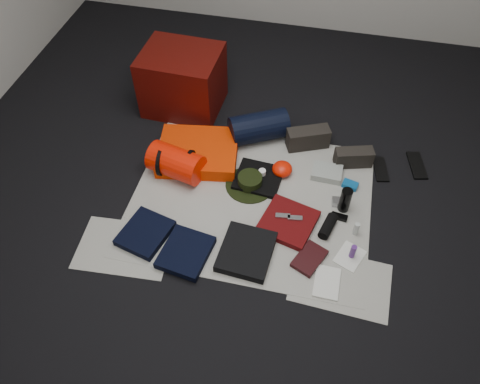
% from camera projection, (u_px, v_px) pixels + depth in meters
% --- Properties ---
extents(floor, '(4.50, 4.50, 0.02)m').
position_uv_depth(floor, '(251.00, 201.00, 3.19)').
color(floor, black).
rests_on(floor, ground).
extents(newspaper_mat, '(1.60, 1.30, 0.01)m').
position_uv_depth(newspaper_mat, '(251.00, 200.00, 3.18)').
color(newspaper_mat, beige).
rests_on(newspaper_mat, floor).
extents(newspaper_sheet_front_left, '(0.61, 0.44, 0.00)m').
position_uv_depth(newspaper_sheet_front_left, '(124.00, 247.00, 2.94)').
color(newspaper_sheet_front_left, beige).
rests_on(newspaper_sheet_front_left, floor).
extents(newspaper_sheet_front_right, '(0.60, 0.43, 0.00)m').
position_uv_depth(newspaper_sheet_front_right, '(341.00, 282.00, 2.78)').
color(newspaper_sheet_front_right, beige).
rests_on(newspaper_sheet_front_right, floor).
extents(red_cabinet, '(0.60, 0.51, 0.49)m').
position_uv_depth(red_cabinet, '(183.00, 81.00, 3.63)').
color(red_cabinet, '#470905').
rests_on(red_cabinet, floor).
extents(sleeping_pad, '(0.63, 0.54, 0.10)m').
position_uv_depth(sleeping_pad, '(198.00, 152.00, 3.40)').
color(sleeping_pad, '#EA3302').
rests_on(sleeping_pad, newspaper_mat).
extents(stuff_sack, '(0.41, 0.30, 0.22)m').
position_uv_depth(stuff_sack, '(176.00, 163.00, 3.25)').
color(stuff_sack, red).
rests_on(stuff_sack, newspaper_mat).
extents(sack_strap_left, '(0.02, 0.22, 0.22)m').
position_uv_depth(sack_strap_left, '(162.00, 161.00, 3.26)').
color(sack_strap_left, black).
rests_on(sack_strap_left, newspaper_mat).
extents(sack_strap_right, '(0.03, 0.22, 0.22)m').
position_uv_depth(sack_strap_right, '(190.00, 165.00, 3.24)').
color(sack_strap_right, black).
rests_on(sack_strap_right, newspaper_mat).
extents(navy_duffel, '(0.48, 0.40, 0.22)m').
position_uv_depth(navy_duffel, '(259.00, 127.00, 3.48)').
color(navy_duffel, black).
rests_on(navy_duffel, newspaper_mat).
extents(boonie_brim, '(0.44, 0.44, 0.01)m').
position_uv_depth(boonie_brim, '(250.00, 185.00, 3.26)').
color(boonie_brim, black).
rests_on(boonie_brim, newspaper_mat).
extents(boonie_crown, '(0.17, 0.17, 0.07)m').
position_uv_depth(boonie_crown, '(250.00, 181.00, 3.23)').
color(boonie_crown, black).
rests_on(boonie_crown, boonie_brim).
extents(hiking_boot_left, '(0.33, 0.23, 0.16)m').
position_uv_depth(hiking_boot_left, '(308.00, 138.00, 3.45)').
color(hiking_boot_left, black).
rests_on(hiking_boot_left, newspaper_mat).
extents(hiking_boot_right, '(0.29, 0.17, 0.13)m').
position_uv_depth(hiking_boot_right, '(354.00, 157.00, 3.34)').
color(hiking_boot_right, black).
rests_on(hiking_boot_right, newspaper_mat).
extents(flip_flop_left, '(0.13, 0.25, 0.01)m').
position_uv_depth(flip_flop_left, '(380.00, 169.00, 3.36)').
color(flip_flop_left, black).
rests_on(flip_flop_left, floor).
extents(flip_flop_right, '(0.15, 0.28, 0.01)m').
position_uv_depth(flip_flop_right, '(417.00, 165.00, 3.38)').
color(flip_flop_right, black).
rests_on(flip_flop_right, floor).
extents(trousers_navy_a, '(0.34, 0.37, 0.05)m').
position_uv_depth(trousers_navy_a, '(145.00, 233.00, 2.97)').
color(trousers_navy_a, black).
rests_on(trousers_navy_a, newspaper_mat).
extents(trousers_navy_b, '(0.32, 0.36, 0.05)m').
position_uv_depth(trousers_navy_b, '(186.00, 252.00, 2.88)').
color(trousers_navy_b, black).
rests_on(trousers_navy_b, newspaper_mat).
extents(trousers_charcoal, '(0.34, 0.38, 0.06)m').
position_uv_depth(trousers_charcoal, '(246.00, 252.00, 2.88)').
color(trousers_charcoal, black).
rests_on(trousers_charcoal, newspaper_mat).
extents(black_tshirt, '(0.34, 0.32, 0.03)m').
position_uv_depth(black_tshirt, '(258.00, 178.00, 3.28)').
color(black_tshirt, black).
rests_on(black_tshirt, newspaper_mat).
extents(red_shirt, '(0.40, 0.40, 0.04)m').
position_uv_depth(red_shirt, '(288.00, 222.00, 3.03)').
color(red_shirt, '#530909').
rests_on(red_shirt, newspaper_mat).
extents(orange_stuff_sack, '(0.19, 0.19, 0.09)m').
position_uv_depth(orange_stuff_sack, '(282.00, 169.00, 3.30)').
color(orange_stuff_sack, red).
rests_on(orange_stuff_sack, newspaper_mat).
extents(first_aid_pouch, '(0.21, 0.16, 0.05)m').
position_uv_depth(first_aid_pouch, '(327.00, 173.00, 3.30)').
color(first_aid_pouch, gray).
rests_on(first_aid_pouch, newspaper_mat).
extents(water_bottle, '(0.09, 0.09, 0.18)m').
position_uv_depth(water_bottle, '(345.00, 200.00, 3.06)').
color(water_bottle, black).
rests_on(water_bottle, newspaper_mat).
extents(speaker, '(0.12, 0.19, 0.07)m').
position_uv_depth(speaker, '(328.00, 226.00, 3.00)').
color(speaker, black).
rests_on(speaker, newspaper_mat).
extents(compact_camera, '(0.11, 0.07, 0.04)m').
position_uv_depth(compact_camera, '(340.00, 202.00, 3.14)').
color(compact_camera, '#ACACB0').
rests_on(compact_camera, newspaper_mat).
extents(cyan_case, '(0.12, 0.09, 0.03)m').
position_uv_depth(cyan_case, '(350.00, 185.00, 3.24)').
color(cyan_case, '#0E538E').
rests_on(cyan_case, newspaper_mat).
extents(toiletry_purple, '(0.05, 0.05, 0.11)m').
position_uv_depth(toiletry_purple, '(353.00, 252.00, 2.85)').
color(toiletry_purple, '#4F2475').
rests_on(toiletry_purple, newspaper_mat).
extents(toiletry_clear, '(0.04, 0.04, 0.10)m').
position_uv_depth(toiletry_clear, '(356.00, 229.00, 2.97)').
color(toiletry_clear, '#B3B8B3').
rests_on(toiletry_clear, newspaper_mat).
extents(paperback_book, '(0.22, 0.26, 0.03)m').
position_uv_depth(paperback_book, '(309.00, 258.00, 2.86)').
color(paperback_book, black).
rests_on(paperback_book, newspaper_mat).
extents(map_booklet, '(0.15, 0.22, 0.01)m').
position_uv_depth(map_booklet, '(327.00, 282.00, 2.77)').
color(map_booklet, silver).
rests_on(map_booklet, newspaper_mat).
extents(map_printout, '(0.21, 0.23, 0.01)m').
position_uv_depth(map_printout, '(350.00, 256.00, 2.89)').
color(map_printout, silver).
rests_on(map_printout, newspaper_mat).
extents(sunglasses, '(0.11, 0.06, 0.03)m').
position_uv_depth(sunglasses, '(339.00, 217.00, 3.07)').
color(sunglasses, black).
rests_on(sunglasses, newspaper_mat).
extents(key_cluster, '(0.07, 0.07, 0.01)m').
position_uv_depth(key_cluster, '(121.00, 243.00, 2.95)').
color(key_cluster, '#ACACB0').
rests_on(key_cluster, newspaper_mat).
extents(tape_roll, '(0.05, 0.05, 0.04)m').
position_uv_depth(tape_roll, '(262.00, 172.00, 3.27)').
color(tape_roll, white).
rests_on(tape_roll, black_tshirt).
extents(energy_bar_a, '(0.10, 0.05, 0.01)m').
position_uv_depth(energy_bar_a, '(283.00, 216.00, 3.03)').
color(energy_bar_a, '#ACACB0').
rests_on(energy_bar_a, red_shirt).
extents(energy_bar_b, '(0.10, 0.05, 0.01)m').
position_uv_depth(energy_bar_b, '(295.00, 218.00, 3.02)').
color(energy_bar_b, '#ACACB0').
rests_on(energy_bar_b, red_shirt).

